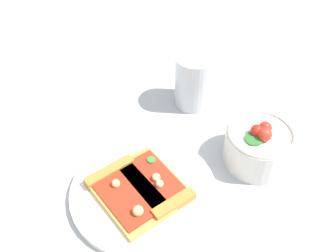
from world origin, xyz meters
The scene contains 7 objects.
ground_plane centered at (0.00, 0.00, 0.00)m, with size 2.40×2.40×0.00m, color #B2B7BC.
plate centered at (0.03, -0.01, 0.01)m, with size 0.26×0.26×0.01m, color white.
pizza_slice_near centered at (0.03, 0.01, 0.02)m, with size 0.15×0.16×0.02m.
pizza_slice_far centered at (0.05, -0.03, 0.02)m, with size 0.17×0.17×0.02m.
salad_bowl centered at (-0.09, 0.18, 0.04)m, with size 0.13×0.13×0.09m.
soda_glass centered at (-0.23, 0.03, 0.05)m, with size 0.08×0.08×0.12m.
paper_napkin centered at (-0.16, -0.20, 0.00)m, with size 0.15×0.11×0.00m, color white.
Camera 1 is at (0.43, 0.13, 0.58)m, focal length 42.02 mm.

